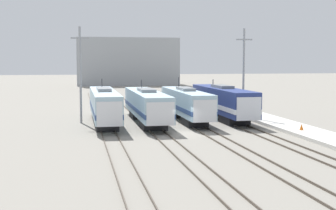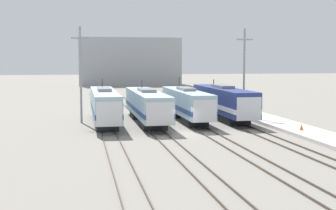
% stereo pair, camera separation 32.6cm
% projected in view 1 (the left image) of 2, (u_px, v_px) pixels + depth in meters
% --- Properties ---
extents(ground_plane, '(400.00, 400.00, 0.00)m').
position_uv_depth(ground_plane, '(183.00, 133.00, 47.20)').
color(ground_plane, gray).
extents(rail_pair_far_left, '(1.50, 120.00, 0.15)m').
position_uv_depth(rail_pair_far_left, '(109.00, 135.00, 45.79)').
color(rail_pair_far_left, '#4C4238').
rests_on(rail_pair_far_left, ground_plane).
extents(rail_pair_center_left, '(1.51, 120.00, 0.15)m').
position_uv_depth(rail_pair_center_left, '(159.00, 133.00, 46.73)').
color(rail_pair_center_left, '#4C4238').
rests_on(rail_pair_center_left, ground_plane).
extents(rail_pair_center_right, '(1.51, 120.00, 0.15)m').
position_uv_depth(rail_pair_center_right, '(207.00, 132.00, 47.66)').
color(rail_pair_center_right, '#4C4238').
rests_on(rail_pair_center_right, ground_plane).
extents(rail_pair_far_right, '(1.50, 120.00, 0.15)m').
position_uv_depth(rail_pair_far_right, '(252.00, 130.00, 48.60)').
color(rail_pair_far_right, '#4C4238').
rests_on(rail_pair_far_right, ground_plane).
extents(locomotive_far_left, '(2.78, 19.00, 5.07)m').
position_uv_depth(locomotive_far_left, '(104.00, 106.00, 53.71)').
color(locomotive_far_left, '#232326').
rests_on(locomotive_far_left, ground_plane).
extents(locomotive_center_left, '(3.07, 19.31, 4.89)m').
position_uv_depth(locomotive_center_left, '(147.00, 105.00, 54.54)').
color(locomotive_center_left, '#232326').
rests_on(locomotive_center_left, ground_plane).
extents(locomotive_center_right, '(2.76, 17.83, 5.17)m').
position_uv_depth(locomotive_center_right, '(187.00, 104.00, 56.23)').
color(locomotive_center_right, '#232326').
rests_on(locomotive_center_right, ground_plane).
extents(locomotive_far_right, '(3.01, 18.75, 4.80)m').
position_uv_depth(locomotive_far_right, '(224.00, 102.00, 58.05)').
color(locomotive_far_right, black).
rests_on(locomotive_far_right, ground_plane).
extents(catenary_tower_left, '(2.07, 0.26, 11.24)m').
position_uv_depth(catenary_tower_left, '(80.00, 73.00, 54.29)').
color(catenary_tower_left, gray).
rests_on(catenary_tower_left, ground_plane).
extents(catenary_tower_right, '(2.07, 0.26, 11.24)m').
position_uv_depth(catenary_tower_right, '(244.00, 72.00, 58.08)').
color(catenary_tower_right, gray).
rests_on(catenary_tower_right, ground_plane).
extents(platform, '(4.00, 120.00, 0.36)m').
position_uv_depth(platform, '(294.00, 128.00, 49.47)').
color(platform, beige).
rests_on(platform, ground_plane).
extents(traffic_cone, '(0.39, 0.39, 0.63)m').
position_uv_depth(traffic_cone, '(302.00, 127.00, 46.87)').
color(traffic_cone, orange).
rests_on(traffic_cone, platform).
extents(depot_building, '(29.67, 15.65, 13.92)m').
position_uv_depth(depot_building, '(127.00, 62.00, 141.31)').
color(depot_building, '#9EA3A8').
rests_on(depot_building, ground_plane).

